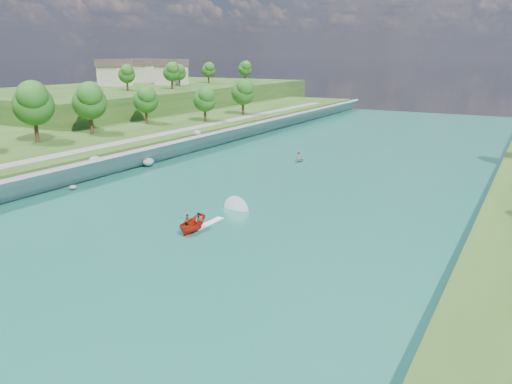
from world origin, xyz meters
The scene contains 10 objects.
ground centered at (0.00, 0.00, 0.00)m, with size 260.00×260.00×0.00m, color #2D5119.
river_water centered at (0.00, 20.00, 0.05)m, with size 55.00×240.00×0.10m, color #195F4E.
berm_west centered at (-50.00, 20.00, 1.75)m, with size 45.00×240.00×3.50m, color #2D5119.
ridge_west centered at (-82.50, 95.00, 4.50)m, with size 60.00×120.00×9.00m, color #2D5119.
riprap_bank centered at (-25.86, 19.29, 1.82)m, with size 4.69×236.00×4.56m.
riverside_path centered at (-32.50, 20.00, 3.55)m, with size 3.00×200.00×0.10m, color gray.
ridge_houses centered at (-88.67, 100.00, 13.31)m, with size 29.50×29.50×8.40m.
trees_ridge centered at (-69.67, 101.07, 13.28)m, with size 23.54×61.75×9.08m.
motorboat centered at (0.86, 8.74, 0.82)m, with size 3.60×18.99×2.05m.
raft centered at (-4.84, 46.74, 0.48)m, with size 2.44×3.16×1.71m.
Camera 1 is at (32.09, -33.68, 18.57)m, focal length 35.00 mm.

